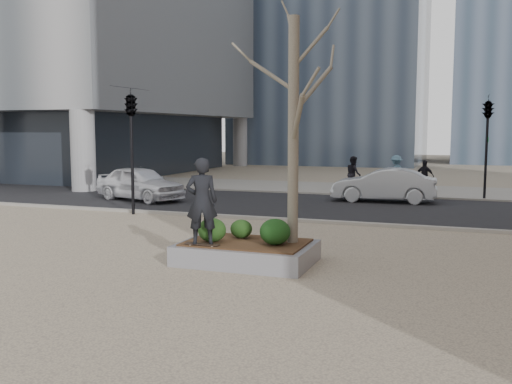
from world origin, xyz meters
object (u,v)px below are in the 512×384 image
(skateboard, at_px, (202,245))
(police_car, at_px, (140,183))
(skateboarder, at_px, (202,201))
(planter, at_px, (247,253))

(skateboard, distance_m, police_car, 12.50)
(skateboarder, xyz_separation_m, police_car, (-7.63, 9.90, -0.73))
(skateboard, bearing_deg, planter, 40.39)
(planter, distance_m, skateboarder, 1.64)
(planter, relative_size, skateboarder, 1.58)
(skateboarder, distance_m, police_car, 12.52)
(planter, xyz_separation_m, police_car, (-8.40, 9.18, 0.52))
(police_car, bearing_deg, skateboarder, -124.95)
(skateboard, relative_size, skateboarder, 0.41)
(planter, bearing_deg, skateboarder, -136.73)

